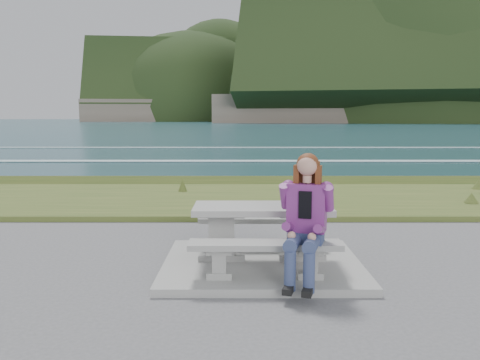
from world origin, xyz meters
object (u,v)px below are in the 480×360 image
object	(u,v)px
bench_landward	(265,250)
picnic_table	(262,218)
seated_woman	(304,237)
bench_seaward	(260,223)

from	to	relation	value
bench_landward	picnic_table	bearing A→B (deg)	90.00
picnic_table	bench_landward	xyz separation A→B (m)	(0.00, -0.70, -0.23)
bench_landward	seated_woman	bearing A→B (deg)	-17.25
bench_seaward	seated_woman	distance (m)	1.61
picnic_table	bench_landward	bearing A→B (deg)	-90.00
bench_seaward	picnic_table	bearing A→B (deg)	-90.00
bench_landward	bench_seaward	xyz separation A→B (m)	(0.00, 1.40, 0.00)
picnic_table	bench_seaward	bearing A→B (deg)	90.00
bench_landward	bench_seaward	size ratio (longest dim) A/B	1.00
picnic_table	bench_seaward	size ratio (longest dim) A/B	1.00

